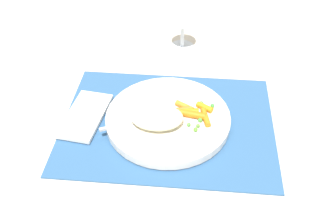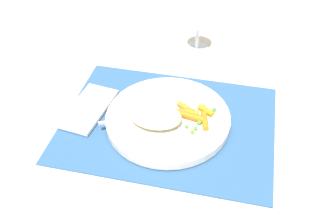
{
  "view_description": "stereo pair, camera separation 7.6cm",
  "coord_description": "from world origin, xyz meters",
  "px_view_note": "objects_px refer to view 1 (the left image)",
  "views": [
    {
      "loc": [
        0.05,
        -0.58,
        0.57
      ],
      "look_at": [
        0.0,
        0.0,
        0.03
      ],
      "focal_mm": 40.69,
      "sensor_mm": 36.0,
      "label": 1
    },
    {
      "loc": [
        0.13,
        -0.57,
        0.57
      ],
      "look_at": [
        0.0,
        0.0,
        0.03
      ],
      "focal_mm": 40.69,
      "sensor_mm": 36.0,
      "label": 2
    }
  ],
  "objects_px": {
    "plate": "(168,119)",
    "napkin": "(86,114)",
    "fork": "(155,117)",
    "carrot_portion": "(191,112)",
    "wine_glass": "(183,12)",
    "rice_mound": "(157,117)"
  },
  "relations": [
    {
      "from": "napkin",
      "to": "rice_mound",
      "type": "bearing_deg",
      "value": -10.35
    },
    {
      "from": "wine_glass",
      "to": "napkin",
      "type": "relative_size",
      "value": 0.98
    },
    {
      "from": "wine_glass",
      "to": "rice_mound",
      "type": "bearing_deg",
      "value": -95.61
    },
    {
      "from": "rice_mound",
      "to": "plate",
      "type": "bearing_deg",
      "value": 50.45
    },
    {
      "from": "fork",
      "to": "carrot_portion",
      "type": "bearing_deg",
      "value": 14.23
    },
    {
      "from": "wine_glass",
      "to": "napkin",
      "type": "bearing_deg",
      "value": -122.55
    },
    {
      "from": "carrot_portion",
      "to": "napkin",
      "type": "distance_m",
      "value": 0.23
    },
    {
      "from": "plate",
      "to": "wine_glass",
      "type": "distance_m",
      "value": 0.32
    },
    {
      "from": "carrot_portion",
      "to": "fork",
      "type": "relative_size",
      "value": 0.53
    },
    {
      "from": "fork",
      "to": "napkin",
      "type": "xyz_separation_m",
      "value": [
        -0.15,
        0.02,
        -0.02
      ]
    },
    {
      "from": "carrot_portion",
      "to": "wine_glass",
      "type": "height_order",
      "value": "wine_glass"
    },
    {
      "from": "plate",
      "to": "napkin",
      "type": "distance_m",
      "value": 0.18
    },
    {
      "from": "carrot_portion",
      "to": "wine_glass",
      "type": "xyz_separation_m",
      "value": [
        -0.04,
        0.3,
        0.07
      ]
    },
    {
      "from": "plate",
      "to": "wine_glass",
      "type": "xyz_separation_m",
      "value": [
        0.01,
        0.3,
        0.09
      ]
    },
    {
      "from": "rice_mound",
      "to": "carrot_portion",
      "type": "xyz_separation_m",
      "value": [
        0.07,
        0.03,
        -0.01
      ]
    },
    {
      "from": "fork",
      "to": "wine_glass",
      "type": "distance_m",
      "value": 0.33
    },
    {
      "from": "wine_glass",
      "to": "napkin",
      "type": "height_order",
      "value": "wine_glass"
    },
    {
      "from": "rice_mound",
      "to": "carrot_portion",
      "type": "height_order",
      "value": "rice_mound"
    },
    {
      "from": "plate",
      "to": "fork",
      "type": "height_order",
      "value": "fork"
    },
    {
      "from": "rice_mound",
      "to": "fork",
      "type": "height_order",
      "value": "rice_mound"
    },
    {
      "from": "plate",
      "to": "fork",
      "type": "relative_size",
      "value": 1.46
    },
    {
      "from": "plate",
      "to": "carrot_portion",
      "type": "bearing_deg",
      "value": 8.8
    }
  ]
}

